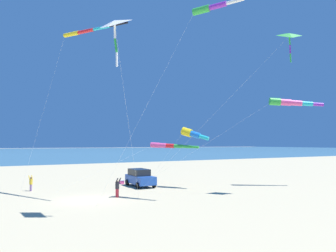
{
  "coord_description": "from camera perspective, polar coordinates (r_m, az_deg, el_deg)",
  "views": [
    {
      "loc": [
        -25.48,
        6.31,
        4.64
      ],
      "look_at": [
        -1.59,
        -6.56,
        6.16
      ],
      "focal_mm": 32.92,
      "sensor_mm": 36.0,
      "label": 1
    }
  ],
  "objects": [
    {
      "name": "kite_windsock_yellow_midlevel",
      "position": [
        27.9,
        7.78,
        20.85
      ],
      "size": [
        4.62,
        10.65,
        16.32
      ],
      "color": "green",
      "rests_on": "ground_plane"
    },
    {
      "name": "kite_windsock_magenta_far_left",
      "position": [
        33.61,
        -0.05,
        -3.67
      ],
      "size": [
        4.69,
        13.58,
        4.75
      ],
      "color": "#EF4C93",
      "rests_on": "ground_plane"
    },
    {
      "name": "ground_plane",
      "position": [
        26.65,
        -14.56,
        -13.14
      ],
      "size": [
        600.0,
        600.0,
        0.0
      ],
      "primitive_type": "plane",
      "color": "#C6B58C"
    },
    {
      "name": "kite_windsock_long_streamer_left",
      "position": [
        32.34,
        4.36,
        -1.4
      ],
      "size": [
        6.23,
        4.48,
        6.37
      ],
      "color": "yellow",
      "rests_on": "ground_plane"
    },
    {
      "name": "parked_car",
      "position": [
        33.75,
        -5.22,
        -9.48
      ],
      "size": [
        4.32,
        2.1,
        1.85
      ],
      "color": "#1E479E",
      "rests_on": "ground_plane"
    },
    {
      "name": "ocean_water_strip",
      "position": [
        190.64,
        -26.47,
        -4.28
      ],
      "size": [
        240.0,
        600.0,
        0.01
      ],
      "primitive_type": "cube",
      "color": "teal",
      "rests_on": "ground_plane"
    },
    {
      "name": "kite_delta_long_streamer_right",
      "position": [
        20.88,
        -9.9,
        18.1
      ],
      "size": [
        7.32,
        5.4,
        12.77
      ],
      "color": "white",
      "rests_on": "ground_plane"
    },
    {
      "name": "person_adult_flyer",
      "position": [
        27.3,
        -9.37,
        -11.0
      ],
      "size": [
        0.57,
        0.48,
        1.69
      ],
      "color": "#B72833",
      "rests_on": "ground_plane"
    },
    {
      "name": "kite_windsock_small_distant",
      "position": [
        29.52,
        -15.19,
        16.52
      ],
      "size": [
        7.38,
        7.21,
        14.91
      ],
      "color": "yellow",
      "rests_on": "ground_plane"
    },
    {
      "name": "kite_windsock_red_high_left",
      "position": [
        36.45,
        21.44,
        4.07
      ],
      "size": [
        10.8,
        16.94,
        9.69
      ],
      "color": "green",
      "rests_on": "ground_plane"
    },
    {
      "name": "person_child_green_jacket",
      "position": [
        33.23,
        -24.04,
        -9.54
      ],
      "size": [
        0.51,
        0.42,
        1.5
      ],
      "color": "#8E6B9E",
      "rests_on": "ground_plane"
    },
    {
      "name": "kite_delta_green_low_center",
      "position": [
        31.22,
        21.55,
        15.29
      ],
      "size": [
        8.72,
        12.6,
        14.96
      ],
      "color": "green",
      "rests_on": "ground_plane"
    },
    {
      "name": "cooler_box",
      "position": [
        36.25,
        -8.58,
        -10.2
      ],
      "size": [
        0.62,
        0.42,
        0.42
      ],
      "color": "#EF4C93",
      "rests_on": "ground_plane"
    }
  ]
}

